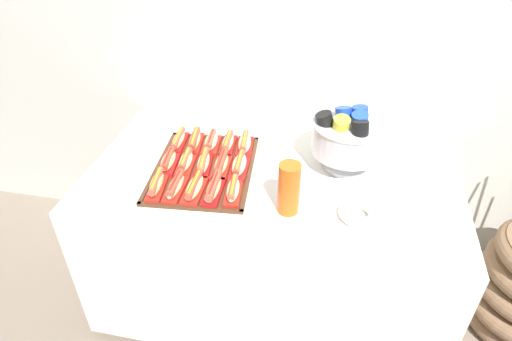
% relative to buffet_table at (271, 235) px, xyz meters
% --- Properties ---
extents(ground_plane, '(10.00, 10.00, 0.00)m').
position_rel_buffet_table_xyz_m(ground_plane, '(0.00, 0.00, -0.40)').
color(ground_plane, '#7A6B5B').
extents(back_wall, '(6.00, 0.10, 2.60)m').
position_rel_buffet_table_xyz_m(back_wall, '(0.00, 0.50, 0.90)').
color(back_wall, beige).
rests_on(back_wall, ground_plane).
extents(buffet_table, '(1.53, 0.86, 0.76)m').
position_rel_buffet_table_xyz_m(buffet_table, '(0.00, 0.00, 0.00)').
color(buffet_table, white).
rests_on(buffet_table, ground_plane).
extents(serving_tray, '(0.45, 0.56, 0.01)m').
position_rel_buffet_table_xyz_m(serving_tray, '(-0.28, -0.04, 0.36)').
color(serving_tray, '#472B19').
rests_on(serving_tray, buffet_table).
extents(hot_dog_0, '(0.08, 0.18, 0.06)m').
position_rel_buffet_table_xyz_m(hot_dog_0, '(-0.42, -0.22, 0.40)').
color(hot_dog_0, red).
rests_on(hot_dog_0, serving_tray).
extents(hot_dog_1, '(0.07, 0.18, 0.06)m').
position_rel_buffet_table_xyz_m(hot_dog_1, '(-0.34, -0.22, 0.39)').
color(hot_dog_1, red).
rests_on(hot_dog_1, serving_tray).
extents(hot_dog_2, '(0.07, 0.18, 0.06)m').
position_rel_buffet_table_xyz_m(hot_dog_2, '(-0.27, -0.21, 0.39)').
color(hot_dog_2, red).
rests_on(hot_dog_2, serving_tray).
extents(hot_dog_3, '(0.07, 0.18, 0.06)m').
position_rel_buffet_table_xyz_m(hot_dog_3, '(-0.19, -0.20, 0.40)').
color(hot_dog_3, '#B21414').
rests_on(hot_dog_3, serving_tray).
extents(hot_dog_4, '(0.08, 0.17, 0.06)m').
position_rel_buffet_table_xyz_m(hot_dog_4, '(-0.12, -0.19, 0.39)').
color(hot_dog_4, red).
rests_on(hot_dog_4, serving_tray).
extents(hot_dog_5, '(0.09, 0.17, 0.06)m').
position_rel_buffet_table_xyz_m(hot_dog_5, '(-0.43, -0.06, 0.39)').
color(hot_dog_5, red).
rests_on(hot_dog_5, serving_tray).
extents(hot_dog_6, '(0.08, 0.17, 0.06)m').
position_rel_buffet_table_xyz_m(hot_dog_6, '(-0.36, -0.05, 0.40)').
color(hot_dog_6, red).
rests_on(hot_dog_6, serving_tray).
extents(hot_dog_7, '(0.08, 0.18, 0.06)m').
position_rel_buffet_table_xyz_m(hot_dog_7, '(-0.28, -0.04, 0.39)').
color(hot_dog_7, '#B21414').
rests_on(hot_dog_7, serving_tray).
extents(hot_dog_8, '(0.08, 0.19, 0.06)m').
position_rel_buffet_table_xyz_m(hot_dog_8, '(-0.21, -0.04, 0.39)').
color(hot_dog_8, red).
rests_on(hot_dog_8, serving_tray).
extents(hot_dog_9, '(0.08, 0.18, 0.06)m').
position_rel_buffet_table_xyz_m(hot_dog_9, '(-0.13, -0.03, 0.40)').
color(hot_dog_9, red).
rests_on(hot_dog_9, serving_tray).
extents(hot_dog_10, '(0.07, 0.18, 0.06)m').
position_rel_buffet_table_xyz_m(hot_dog_10, '(-0.45, 0.11, 0.39)').
color(hot_dog_10, red).
rests_on(hot_dog_10, serving_tray).
extents(hot_dog_11, '(0.08, 0.19, 0.06)m').
position_rel_buffet_table_xyz_m(hot_dog_11, '(-0.37, 0.11, 0.40)').
color(hot_dog_11, red).
rests_on(hot_dog_11, serving_tray).
extents(hot_dog_12, '(0.09, 0.16, 0.06)m').
position_rel_buffet_table_xyz_m(hot_dog_12, '(-0.30, 0.12, 0.40)').
color(hot_dog_12, red).
rests_on(hot_dog_12, serving_tray).
extents(hot_dog_13, '(0.07, 0.18, 0.06)m').
position_rel_buffet_table_xyz_m(hot_dog_13, '(-0.23, 0.13, 0.39)').
color(hot_dog_13, red).
rests_on(hot_dog_13, serving_tray).
extents(hot_dog_14, '(0.09, 0.17, 0.06)m').
position_rel_buffet_table_xyz_m(hot_dog_14, '(-0.15, 0.13, 0.40)').
color(hot_dog_14, red).
rests_on(hot_dog_14, serving_tray).
extents(punch_bowl, '(0.31, 0.31, 0.27)m').
position_rel_buffet_table_xyz_m(punch_bowl, '(0.29, 0.10, 0.51)').
color(punch_bowl, silver).
rests_on(punch_bowl, buffet_table).
extents(cup_stack, '(0.08, 0.08, 0.21)m').
position_rel_buffet_table_xyz_m(cup_stack, '(0.10, -0.23, 0.46)').
color(cup_stack, '#EA5B19').
rests_on(cup_stack, buffet_table).
extents(donut, '(0.14, 0.14, 0.04)m').
position_rel_buffet_table_xyz_m(donut, '(0.35, -0.21, 0.38)').
color(donut, silver).
rests_on(donut, buffet_table).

